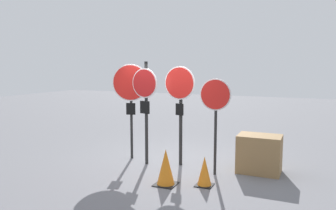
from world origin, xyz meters
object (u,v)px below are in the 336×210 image
Objects in this scene: stop_sign_2 at (180,97)px; stop_sign_3 at (215,104)px; stop_sign_1 at (145,96)px; storage_crate at (259,154)px; stop_sign_0 at (131,90)px; traffic_cone_0 at (166,167)px; traffic_cone_1 at (204,171)px.

stop_sign_3 is (0.98, -0.35, -0.10)m from stop_sign_2.
stop_sign_1 is 1.05× the size of stop_sign_2.
stop_sign_3 is (1.79, -0.08, -0.10)m from stop_sign_1.
stop_sign_3 reaches higher than storage_crate.
stop_sign_0 is 2.41m from stop_sign_3.
stop_sign_2 is at bearing 100.06° from traffic_cone_0.
traffic_cone_1 is 1.61m from storage_crate.
stop_sign_1 reaches higher than stop_sign_3.
stop_sign_1 reaches higher than traffic_cone_0.
stop_sign_0 is at bearing 171.96° from stop_sign_3.
stop_sign_3 is 1.59m from storage_crate.
stop_sign_1 is at bearing -168.98° from storage_crate.
stop_sign_0 is 3.33× the size of traffic_cone_0.
stop_sign_1 is 2.42m from traffic_cone_1.
stop_sign_3 is 1.50m from traffic_cone_1.
stop_sign_2 is 1.12× the size of stop_sign_3.
stop_sign_3 is at bearing -25.97° from stop_sign_0.
stop_sign_0 is at bearing -175.96° from storage_crate.
storage_crate is (3.26, 0.23, -1.39)m from stop_sign_0.
stop_sign_0 is 3.03m from traffic_cone_1.
storage_crate is at bearing 12.95° from stop_sign_2.
stop_sign_0 is at bearing 161.44° from stop_sign_1.
stop_sign_2 reaches higher than traffic_cone_1.
traffic_cone_0 is (1.63, -1.38, -1.46)m from stop_sign_0.
stop_sign_0 is at bearing 139.75° from traffic_cone_0.
stop_sign_0 is at bearing 155.04° from traffic_cone_1.
stop_sign_2 is 2.28m from storage_crate.
stop_sign_3 is at bearing -145.92° from storage_crate.
stop_sign_0 reaches higher than stop_sign_3.
stop_sign_3 is at bearing 90.28° from traffic_cone_1.
stop_sign_3 is 3.56× the size of traffic_cone_1.
traffic_cone_0 is (-0.74, -1.01, -1.24)m from stop_sign_3.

